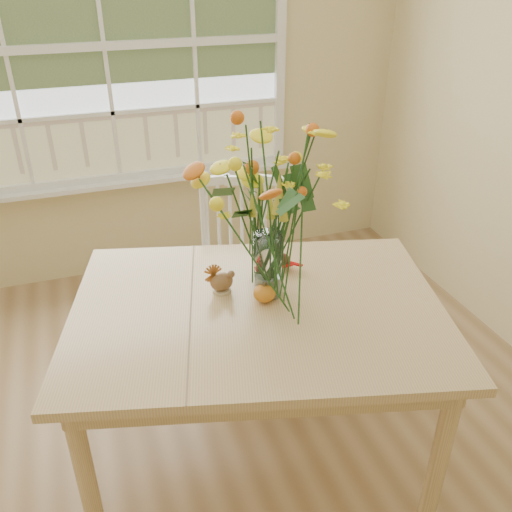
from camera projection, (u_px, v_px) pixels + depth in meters
name	position (u px, v px, depth m)	size (l,w,h in m)	color
wall_back	(108.00, 79.00, 3.36)	(4.00, 0.02, 2.70)	beige
window	(104.00, 49.00, 3.24)	(2.42, 0.12, 1.74)	silver
dining_table	(258.00, 324.00, 2.22)	(1.71, 1.41, 0.80)	tan
windsor_chair	(242.00, 263.00, 2.96)	(0.57, 0.56, 1.00)	white
flower_vase	(269.00, 203.00, 2.06)	(0.57, 0.57, 0.68)	white
pumpkin	(264.00, 294.00, 2.19)	(0.09, 0.09, 0.07)	orange
turkey_figurine	(222.00, 282.00, 2.24)	(0.10, 0.08, 0.12)	#CCB78C
dark_gourd	(282.00, 261.00, 2.42)	(0.13, 0.11, 0.07)	#38160F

